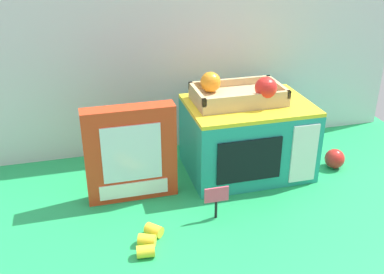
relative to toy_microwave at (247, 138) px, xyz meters
The scene contains 8 objects.
ground_plane 0.19m from the toy_microwave, 164.72° to the right, with size 1.70×1.70×0.00m, color #219E54.
display_back_panel 0.39m from the toy_microwave, 119.44° to the left, with size 1.61×0.03×0.76m, color silver.
toy_microwave is the anchor object (origin of this frame).
food_groups_crate 0.15m from the toy_microwave, 149.69° to the left, with size 0.28×0.18×0.10m.
cookie_set_box 0.40m from the toy_microwave, behind, with size 0.27×0.06×0.29m.
price_sign 0.30m from the toy_microwave, 127.13° to the right, with size 0.07×0.01×0.10m.
loose_toy_banana 0.50m from the toy_microwave, 141.22° to the right, with size 0.09×0.12×0.03m.
loose_toy_apple 0.32m from the toy_microwave, 11.93° to the right, with size 0.07×0.07×0.07m, color red.
Camera 1 is at (-0.38, -1.22, 0.76)m, focal length 42.71 mm.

